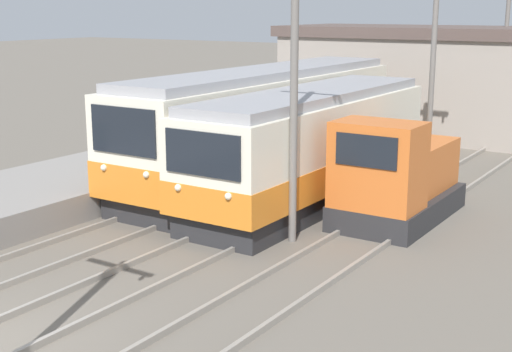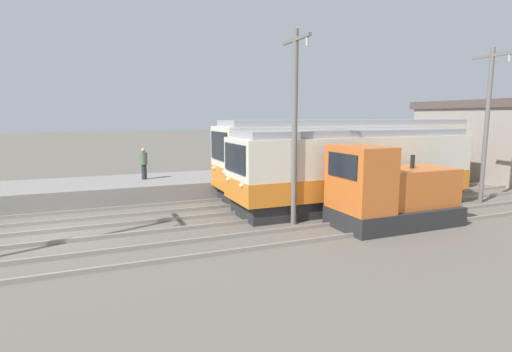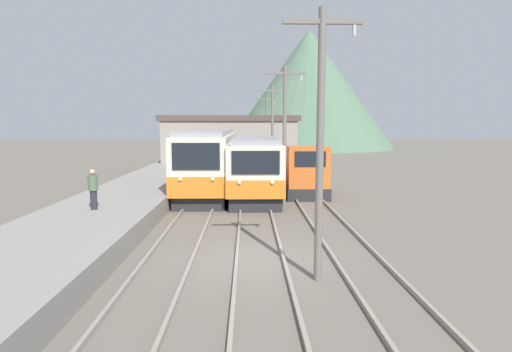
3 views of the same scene
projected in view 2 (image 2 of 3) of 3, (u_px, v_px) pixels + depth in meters
The scene contains 11 objects.
ground_plane at pixel (53, 237), 13.49m from camera, with size 200.00×200.00×0.00m, color #665E54.
platform_left at pixel (63, 193), 19.14m from camera, with size 4.50×54.00×0.81m, color gray.
track_left at pixel (59, 217), 15.85m from camera, with size 1.54×60.00×0.14m.
track_center at pixel (53, 236), 13.30m from camera, with size 1.54×60.00×0.14m.
track_right at pixel (43, 267), 10.56m from camera, with size 1.54×60.00×0.14m.
commuter_train_left at pixel (349, 160), 20.83m from camera, with size 2.84×14.31×3.85m.
commuter_train_center at pixel (353, 172), 17.60m from camera, with size 2.84×11.12×3.46m.
shunting_locomotive at pixel (389, 194), 14.72m from camera, with size 2.40×4.76×3.00m.
catenary_mast_mid at pixel (295, 121), 14.48m from camera, with size 2.00×0.20×7.08m.
catenary_mast_far at pixel (487, 120), 18.25m from camera, with size 2.00×0.20×7.08m.
person_on_platform at pixel (144, 162), 20.47m from camera, with size 0.38×0.38×1.62m.
Camera 2 is at (14.67, 1.35, 4.03)m, focal length 28.00 mm.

